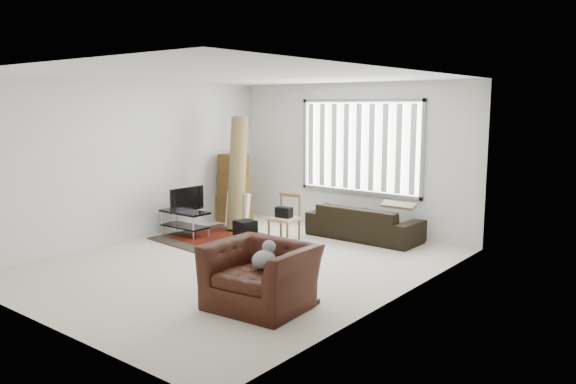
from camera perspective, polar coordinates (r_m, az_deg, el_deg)
name	(u,v)px	position (r m, az deg, el deg)	size (l,w,h in m)	color
room	(265,142)	(8.37, -2.40, 5.14)	(6.00, 6.02, 2.71)	beige
persian_rug	(229,242)	(9.55, -5.98, -5.08)	(2.64, 1.90, 0.02)	black
tv_stand	(185,218)	(10.05, -10.45, -2.61)	(0.92, 0.41, 0.46)	black
tv	(184,199)	(9.99, -10.50, -0.70)	(0.74, 0.10, 0.43)	black
subwoofer	(245,230)	(9.69, -4.36, -3.83)	(0.32, 0.32, 0.32)	black
moving_boxes	(234,191)	(11.14, -5.49, 0.15)	(0.59, 0.55, 1.34)	brown
white_flatpack	(238,211)	(10.51, -5.15, -1.91)	(0.54, 0.08, 0.69)	silver
rolled_rug	(237,173)	(10.42, -5.17, 1.91)	(0.31, 0.31, 2.08)	brown
sofa	(364,217)	(9.78, 7.74, -2.54)	(1.99, 0.86, 0.76)	black
side_chair	(285,216)	(9.42, -0.34, -2.46)	(0.48, 0.48, 0.82)	tan
armchair	(261,271)	(6.46, -2.75, -8.03)	(1.22, 1.08, 0.84)	black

